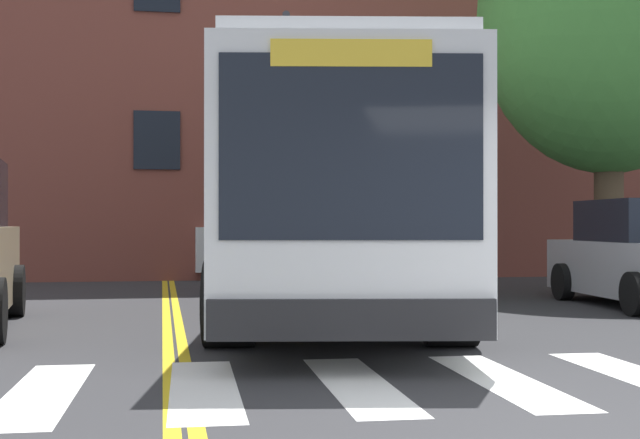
{
  "coord_description": "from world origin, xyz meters",
  "views": [
    {
      "loc": [
        -2.9,
        -5.38,
        1.36
      ],
      "look_at": [
        -0.74,
        6.75,
        1.43
      ],
      "focal_mm": 50.0,
      "sensor_mm": 36.0,
      "label": 1
    }
  ],
  "objects_px": {
    "car_white_behind_bus": "(230,236)",
    "street_tree_curbside_large": "(608,18)",
    "city_bus": "(330,198)",
    "traffic_light_overhead": "(282,111)"
  },
  "relations": [
    {
      "from": "car_white_behind_bus",
      "to": "traffic_light_overhead",
      "type": "bearing_deg",
      "value": -88.9
    },
    {
      "from": "city_bus",
      "to": "traffic_light_overhead",
      "type": "bearing_deg",
      "value": 108.5
    },
    {
      "from": "city_bus",
      "to": "traffic_light_overhead",
      "type": "distance_m",
      "value": 2.21
    },
    {
      "from": "car_white_behind_bus",
      "to": "street_tree_curbside_large",
      "type": "xyz_separation_m",
      "value": [
        6.98,
        -7.24,
        4.45
      ]
    },
    {
      "from": "city_bus",
      "to": "street_tree_curbside_large",
      "type": "relative_size",
      "value": 1.34
    },
    {
      "from": "street_tree_curbside_large",
      "to": "car_white_behind_bus",
      "type": "bearing_deg",
      "value": 133.92
    },
    {
      "from": "car_white_behind_bus",
      "to": "street_tree_curbside_large",
      "type": "bearing_deg",
      "value": -46.08
    },
    {
      "from": "traffic_light_overhead",
      "to": "street_tree_curbside_large",
      "type": "distance_m",
      "value": 7.38
    },
    {
      "from": "car_white_behind_bus",
      "to": "street_tree_curbside_large",
      "type": "relative_size",
      "value": 0.56
    },
    {
      "from": "car_white_behind_bus",
      "to": "traffic_light_overhead",
      "type": "height_order",
      "value": "traffic_light_overhead"
    }
  ]
}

